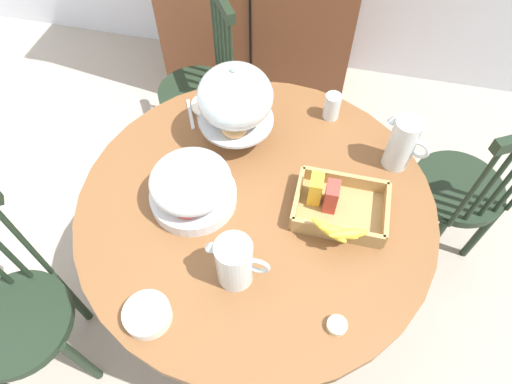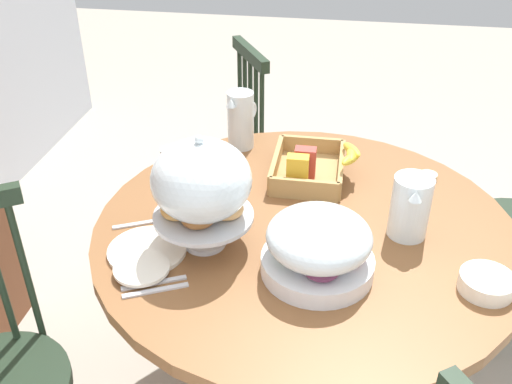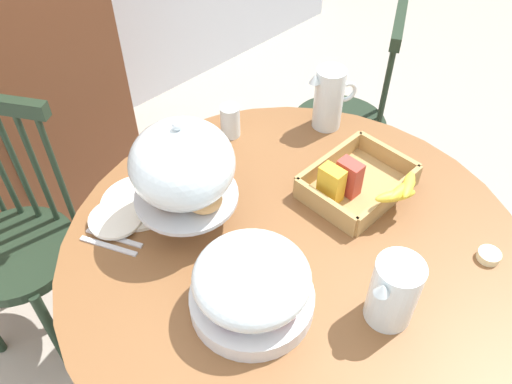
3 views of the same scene
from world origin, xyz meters
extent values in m
cylinder|color=brown|center=(0.13, 0.05, 0.72)|extent=(1.26, 1.26, 0.04)
cylinder|color=brown|center=(0.13, 0.05, 0.39)|extent=(0.14, 0.14, 0.63)
cylinder|color=brown|center=(0.13, 0.05, 0.03)|extent=(0.56, 0.56, 0.06)
cylinder|color=#1E2D1E|center=(0.83, -0.77, 0.23)|extent=(0.04, 0.04, 0.45)
cylinder|color=#1E2D1E|center=(0.68, -0.54, 0.23)|extent=(0.04, 0.04, 0.45)
cylinder|color=#1E2D1E|center=(0.44, -0.69, 0.23)|extent=(0.04, 0.04, 0.45)
cylinder|color=#1E2D1E|center=(0.94, 0.51, 0.45)|extent=(0.40, 0.40, 0.04)
cylinder|color=#1E2D1E|center=(0.99, 0.70, 0.23)|extent=(0.04, 0.04, 0.45)
cylinder|color=#1E2D1E|center=(0.75, 0.56, 0.23)|extent=(0.04, 0.04, 0.45)
cylinder|color=#1E2D1E|center=(1.13, 0.46, 0.23)|extent=(0.04, 0.04, 0.45)
cylinder|color=#1E2D1E|center=(0.89, 0.32, 0.23)|extent=(0.04, 0.04, 0.45)
cylinder|color=#1E2D1E|center=(1.14, 0.44, 0.69)|extent=(0.02, 0.02, 0.48)
cylinder|color=#1E2D1E|center=(1.08, 0.41, 0.69)|extent=(0.02, 0.02, 0.48)
cylinder|color=#1E2D1E|center=(1.02, 0.37, 0.69)|extent=(0.02, 0.02, 0.48)
cylinder|color=#1E2D1E|center=(0.96, 0.34, 0.69)|extent=(0.02, 0.02, 0.48)
cylinder|color=#1E2D1E|center=(0.90, 0.30, 0.69)|extent=(0.02, 0.02, 0.48)
cube|color=#1E2D1E|center=(1.02, 0.37, 0.95)|extent=(0.33, 0.21, 0.05)
cylinder|color=#1E2D1E|center=(-0.20, 0.86, 0.69)|extent=(0.02, 0.02, 0.48)
cylinder|color=#1E2D1E|center=(-0.16, 0.80, 0.69)|extent=(0.02, 0.02, 0.48)
cylinder|color=silver|center=(-0.01, 0.32, 0.75)|extent=(0.12, 0.12, 0.02)
cylinder|color=silver|center=(-0.01, 0.32, 0.79)|extent=(0.03, 0.03, 0.09)
cylinder|color=silver|center=(-0.01, 0.32, 0.84)|extent=(0.28, 0.28, 0.01)
torus|color=#B27033|center=(0.02, 0.33, 0.86)|extent=(0.10, 0.10, 0.03)
torus|color=#D19347|center=(-0.02, 0.39, 0.86)|extent=(0.10, 0.10, 0.03)
torus|color=#935628|center=(-0.05, 0.33, 0.86)|extent=(0.10, 0.10, 0.03)
torus|color=tan|center=(0.00, 0.26, 0.86)|extent=(0.10, 0.10, 0.03)
ellipsoid|color=silver|center=(-0.01, 0.32, 0.95)|extent=(0.27, 0.27, 0.22)
sphere|color=silver|center=(-0.01, 0.32, 1.07)|extent=(0.02, 0.02, 0.02)
cylinder|color=silver|center=(-0.08, 0.00, 0.77)|extent=(0.30, 0.30, 0.05)
ellipsoid|color=beige|center=(-0.01, 0.00, 0.80)|extent=(0.09, 0.09, 0.03)
ellipsoid|color=#8CBF59|center=(-0.09, 0.06, 0.80)|extent=(0.09, 0.09, 0.03)
ellipsoid|color=#6B2D4C|center=(-0.15, -0.01, 0.80)|extent=(0.09, 0.09, 0.03)
ellipsoid|color=#CC3D33|center=(-0.07, -0.07, 0.80)|extent=(0.09, 0.09, 0.03)
ellipsoid|color=silver|center=(-0.08, 0.00, 0.85)|extent=(0.28, 0.28, 0.13)
cylinder|color=silver|center=(0.59, 0.33, 0.85)|extent=(0.10, 0.10, 0.21)
cylinder|color=orange|center=(0.59, 0.33, 0.81)|extent=(0.08, 0.08, 0.14)
cone|color=silver|center=(0.54, 0.36, 0.94)|extent=(0.05, 0.05, 0.03)
torus|color=silver|center=(0.65, 0.31, 0.86)|extent=(0.07, 0.04, 0.07)
cylinder|color=silver|center=(0.13, -0.24, 0.83)|extent=(0.11, 0.11, 0.19)
cylinder|color=white|center=(0.13, -0.24, 0.81)|extent=(0.10, 0.10, 0.13)
cone|color=silver|center=(0.07, -0.24, 0.91)|extent=(0.04, 0.04, 0.03)
torus|color=silver|center=(0.20, -0.24, 0.84)|extent=(0.07, 0.01, 0.07)
cube|color=tan|center=(0.42, 0.07, 0.75)|extent=(0.30, 0.22, 0.01)
cube|color=tan|center=(0.42, -0.04, 0.78)|extent=(0.30, 0.02, 0.07)
cube|color=tan|center=(0.42, 0.18, 0.78)|extent=(0.30, 0.02, 0.07)
cube|color=tan|center=(0.27, 0.07, 0.78)|extent=(0.02, 0.22, 0.07)
cube|color=tan|center=(0.57, 0.07, 0.78)|extent=(0.02, 0.22, 0.07)
cube|color=gold|center=(0.33, 0.10, 0.81)|extent=(0.05, 0.07, 0.11)
cube|color=#B23D33|center=(0.38, 0.08, 0.81)|extent=(0.04, 0.07, 0.11)
ellipsoid|color=yellow|center=(0.39, -0.07, 0.84)|extent=(0.14, 0.08, 0.05)
ellipsoid|color=yellow|center=(0.42, -0.07, 0.84)|extent=(0.13, 0.03, 0.05)
ellipsoid|color=yellow|center=(0.45, -0.07, 0.84)|extent=(0.14, 0.08, 0.05)
cylinder|color=white|center=(-0.07, 0.47, 0.75)|extent=(0.22, 0.22, 0.01)
cylinder|color=white|center=(-0.16, 0.46, 0.76)|extent=(0.15, 0.15, 0.01)
cylinder|color=white|center=(-0.08, -0.43, 0.76)|extent=(0.14, 0.14, 0.04)
cylinder|color=silver|center=(0.33, 0.52, 0.80)|extent=(0.06, 0.06, 0.11)
cylinder|color=beige|center=(0.46, -0.33, 0.75)|extent=(0.06, 0.06, 0.02)
cube|color=silver|center=(-0.20, 0.41, 0.74)|extent=(0.09, 0.16, 0.01)
cube|color=silver|center=(-0.23, 0.40, 0.74)|extent=(0.09, 0.16, 0.01)
cube|color=silver|center=(0.05, 0.54, 0.74)|extent=(0.09, 0.16, 0.01)
camera|label=1|loc=(0.32, -0.78, 2.00)|focal=30.32mm
camera|label=2|loc=(-1.29, -0.04, 1.75)|focal=40.78mm
camera|label=3|loc=(-0.56, -0.50, 1.83)|focal=36.54mm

